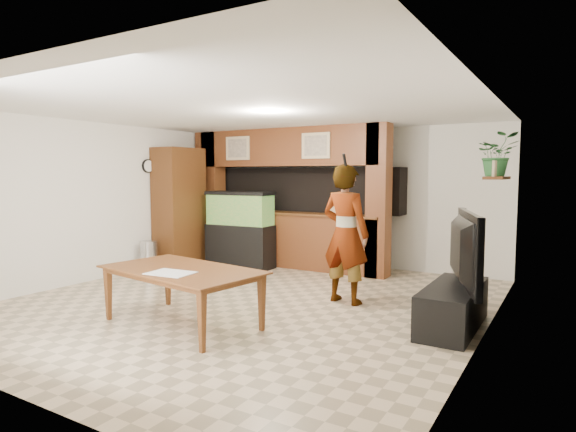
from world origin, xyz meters
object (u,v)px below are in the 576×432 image
Objects in this scene: pantry_cabinet at (179,207)px; dining_table at (180,297)px; aquarium at (240,230)px; television at (455,249)px; person at (345,234)px.

dining_table is (2.62, -2.77, -0.79)m from pantry_cabinet.
pantry_cabinet is at bearing 141.84° from dining_table.
television is (4.23, -1.67, 0.21)m from aquarium.
dining_table is (-1.22, -1.91, -0.61)m from person.
television is 3.19m from dining_table.
person is at bearing -27.90° from aquarium.
pantry_cabinet is 1.19× the size of person.
dining_table is at bearing 65.50° from person.
aquarium is at bearing 50.28° from television.
dining_table is at bearing -67.35° from aquarium.
aquarium is 0.76× the size of person.
pantry_cabinet is 3.94m from person.
aquarium is (1.12, 0.44, -0.42)m from pantry_cabinet.
person is (2.73, -1.30, 0.24)m from aquarium.
pantry_cabinet is at bearing -4.56° from person.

